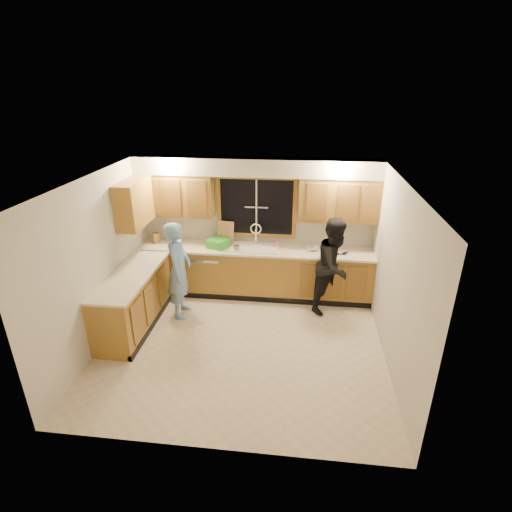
{
  "coord_description": "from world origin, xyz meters",
  "views": [
    {
      "loc": [
        0.8,
        -4.95,
        3.66
      ],
      "look_at": [
        0.14,
        0.65,
        1.19
      ],
      "focal_mm": 28.0,
      "sensor_mm": 36.0,
      "label": 1
    }
  ],
  "objects_px": {
    "man": "(179,270)",
    "dish_crate": "(218,243)",
    "bowl": "(312,249)",
    "knife_block": "(156,238)",
    "stove": "(119,319)",
    "sink": "(255,251)",
    "soap_bottle": "(277,242)",
    "woman": "(335,265)",
    "dishwasher": "(209,272)"
  },
  "relations": [
    {
      "from": "bowl",
      "to": "soap_bottle",
      "type": "bearing_deg",
      "value": 172.21
    },
    {
      "from": "knife_block",
      "to": "dish_crate",
      "type": "xyz_separation_m",
      "value": [
        1.17,
        -0.06,
        -0.02
      ]
    },
    {
      "from": "woman",
      "to": "stove",
      "type": "bearing_deg",
      "value": 153.26
    },
    {
      "from": "man",
      "to": "dish_crate",
      "type": "xyz_separation_m",
      "value": [
        0.49,
        0.83,
        0.17
      ]
    },
    {
      "from": "sink",
      "to": "soap_bottle",
      "type": "xyz_separation_m",
      "value": [
        0.4,
        0.12,
        0.14
      ]
    },
    {
      "from": "dish_crate",
      "to": "sink",
      "type": "bearing_deg",
      "value": 1.99
    },
    {
      "from": "stove",
      "to": "soap_bottle",
      "type": "xyz_separation_m",
      "value": [
        2.2,
        1.94,
        0.56
      ]
    },
    {
      "from": "stove",
      "to": "woman",
      "type": "distance_m",
      "value": 3.53
    },
    {
      "from": "sink",
      "to": "soap_bottle",
      "type": "bearing_deg",
      "value": 16.63
    },
    {
      "from": "stove",
      "to": "woman",
      "type": "bearing_deg",
      "value": 24.33
    },
    {
      "from": "dish_crate",
      "to": "woman",
      "type": "bearing_deg",
      "value": -9.72
    },
    {
      "from": "stove",
      "to": "bowl",
      "type": "relative_size",
      "value": 4.34
    },
    {
      "from": "knife_block",
      "to": "dish_crate",
      "type": "distance_m",
      "value": 1.17
    },
    {
      "from": "stove",
      "to": "knife_block",
      "type": "height_order",
      "value": "knife_block"
    },
    {
      "from": "man",
      "to": "bowl",
      "type": "xyz_separation_m",
      "value": [
        2.17,
        0.88,
        0.12
      ]
    },
    {
      "from": "dish_crate",
      "to": "soap_bottle",
      "type": "distance_m",
      "value": 1.07
    },
    {
      "from": "dishwasher",
      "to": "man",
      "type": "distance_m",
      "value": 0.98
    },
    {
      "from": "knife_block",
      "to": "bowl",
      "type": "bearing_deg",
      "value": -33.18
    },
    {
      "from": "bowl",
      "to": "sink",
      "type": "bearing_deg",
      "value": -178.16
    },
    {
      "from": "bowl",
      "to": "knife_block",
      "type": "bearing_deg",
      "value": 179.94
    },
    {
      "from": "soap_bottle",
      "to": "bowl",
      "type": "height_order",
      "value": "soap_bottle"
    },
    {
      "from": "sink",
      "to": "woman",
      "type": "distance_m",
      "value": 1.45
    },
    {
      "from": "dishwasher",
      "to": "dish_crate",
      "type": "height_order",
      "value": "dish_crate"
    },
    {
      "from": "sink",
      "to": "dishwasher",
      "type": "distance_m",
      "value": 0.96
    },
    {
      "from": "sink",
      "to": "stove",
      "type": "xyz_separation_m",
      "value": [
        -1.8,
        -1.82,
        -0.41
      ]
    },
    {
      "from": "sink",
      "to": "bowl",
      "type": "distance_m",
      "value": 1.02
    },
    {
      "from": "man",
      "to": "soap_bottle",
      "type": "xyz_separation_m",
      "value": [
        1.54,
        0.97,
        0.18
      ]
    },
    {
      "from": "soap_bottle",
      "to": "dishwasher",
      "type": "bearing_deg",
      "value": -173.91
    },
    {
      "from": "stove",
      "to": "man",
      "type": "height_order",
      "value": "man"
    },
    {
      "from": "sink",
      "to": "dishwasher",
      "type": "relative_size",
      "value": 1.05
    },
    {
      "from": "sink",
      "to": "bowl",
      "type": "height_order",
      "value": "sink"
    },
    {
      "from": "soap_bottle",
      "to": "knife_block",
      "type": "bearing_deg",
      "value": -177.87
    },
    {
      "from": "knife_block",
      "to": "soap_bottle",
      "type": "bearing_deg",
      "value": -30.99
    },
    {
      "from": "man",
      "to": "bowl",
      "type": "height_order",
      "value": "man"
    },
    {
      "from": "woman",
      "to": "knife_block",
      "type": "distance_m",
      "value": 3.26
    },
    {
      "from": "sink",
      "to": "man",
      "type": "relative_size",
      "value": 0.52
    },
    {
      "from": "man",
      "to": "dish_crate",
      "type": "distance_m",
      "value": 0.97
    },
    {
      "from": "dish_crate",
      "to": "bowl",
      "type": "relative_size",
      "value": 1.6
    },
    {
      "from": "bowl",
      "to": "dish_crate",
      "type": "bearing_deg",
      "value": -178.1
    },
    {
      "from": "man",
      "to": "woman",
      "type": "xyz_separation_m",
      "value": [
        2.55,
        0.47,
        0.01
      ]
    },
    {
      "from": "dish_crate",
      "to": "bowl",
      "type": "height_order",
      "value": "dish_crate"
    },
    {
      "from": "stove",
      "to": "man",
      "type": "distance_m",
      "value": 1.23
    },
    {
      "from": "sink",
      "to": "bowl",
      "type": "bearing_deg",
      "value": 1.84
    },
    {
      "from": "man",
      "to": "bowl",
      "type": "distance_m",
      "value": 2.34
    },
    {
      "from": "stove",
      "to": "dish_crate",
      "type": "distance_m",
      "value": 2.2
    },
    {
      "from": "soap_bottle",
      "to": "stove",
      "type": "bearing_deg",
      "value": -138.5
    },
    {
      "from": "sink",
      "to": "man",
      "type": "bearing_deg",
      "value": -143.47
    },
    {
      "from": "dishwasher",
      "to": "man",
      "type": "bearing_deg",
      "value": -109.62
    },
    {
      "from": "woman",
      "to": "knife_block",
      "type": "bearing_deg",
      "value": 121.66
    },
    {
      "from": "dishwasher",
      "to": "knife_block",
      "type": "xyz_separation_m",
      "value": [
        -0.98,
        0.05,
        0.61
      ]
    }
  ]
}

